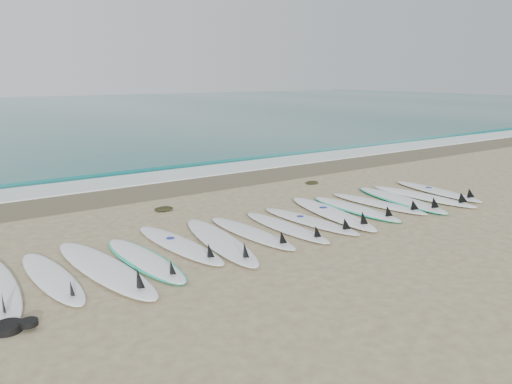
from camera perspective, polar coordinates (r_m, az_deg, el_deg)
ground at (r=9.15m, az=2.75°, el=-4.13°), size 120.00×120.00×0.00m
ocean at (r=39.87m, az=-27.18°, el=7.96°), size 120.00×55.00×0.03m
wet_sand_band at (r=12.54m, az=-8.68°, el=0.57°), size 120.00×1.80×0.01m
foam_band at (r=13.78m, az=-11.25°, el=1.68°), size 120.00×1.40×0.04m
wave_crest at (r=15.14m, az=-13.54°, el=2.72°), size 120.00×1.00×0.10m
surfboard_1 at (r=7.39m, az=-22.21°, el=-9.06°), size 0.63×2.33×0.29m
surfboard_2 at (r=7.43m, az=-16.79°, el=-8.38°), size 0.95×2.93×0.37m
surfboard_3 at (r=7.69m, az=-12.55°, el=-7.55°), size 0.72×2.38×0.30m
surfboard_4 at (r=8.19m, az=-8.64°, el=-5.97°), size 0.74×2.51×0.32m
surfboard_5 at (r=8.27m, az=-4.01°, el=-5.63°), size 0.94×2.79×0.35m
surfboard_6 at (r=8.69m, az=-0.40°, el=-4.70°), size 0.62×2.36×0.30m
surfboard_7 at (r=9.02m, az=3.60°, el=-4.05°), size 0.53×2.30×0.29m
surfboard_8 at (r=9.44m, az=6.39°, el=-3.31°), size 0.77×2.40×0.30m
surfboard_9 at (r=9.98m, az=8.81°, el=-2.41°), size 0.97×2.83×0.35m
surfboard_10 at (r=10.46m, az=11.37°, el=-1.88°), size 0.59×2.39×0.30m
surfboard_11 at (r=10.95m, az=13.97°, el=-1.29°), size 0.78×2.41×0.30m
surfboard_12 at (r=11.42m, az=16.29°, el=-0.84°), size 1.00×2.75×0.34m
surfboard_13 at (r=11.86m, az=18.71°, el=-0.46°), size 0.74×2.65×0.33m
surfboard_14 at (r=12.49m, az=20.18°, el=0.08°), size 0.75×2.53×0.32m
seaweed_near at (r=10.44m, az=-10.50°, el=-1.90°), size 0.39×0.31×0.08m
seaweed_far at (r=12.86m, az=6.42°, el=1.09°), size 0.35×0.27×0.07m
leash_coil at (r=6.25m, az=-26.07°, el=-13.64°), size 0.46×0.36×0.11m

